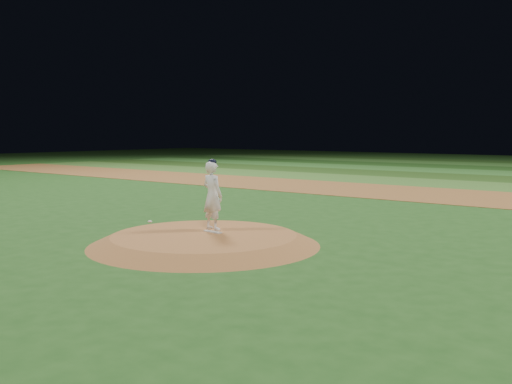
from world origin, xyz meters
name	(u,v)px	position (x,y,z in m)	size (l,w,h in m)	color
ground	(205,245)	(0.00, 0.00, 0.00)	(120.00, 120.00, 0.00)	#1F4C18
infield_dirt_band	(427,194)	(0.00, 14.00, 0.01)	(70.00, 6.00, 0.02)	brown
outfield_stripe_0	(468,185)	(0.00, 19.50, 0.01)	(70.00, 5.00, 0.02)	#3A6A26
outfield_stripe_1	(496,179)	(0.00, 24.50, 0.01)	(70.00, 5.00, 0.02)	#234716
pitchers_mound	(205,240)	(0.00, 0.00, 0.12)	(5.50, 5.50, 0.25)	#9C6030
pitching_rubber	(213,232)	(-0.03, 0.33, 0.26)	(0.54, 0.13, 0.03)	silver
rosin_bag	(150,222)	(-2.36, 0.38, 0.28)	(0.12, 0.12, 0.07)	silver
pitcher_on_mound	(212,195)	(-0.30, 0.62, 1.12)	(0.66, 0.47, 1.77)	white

